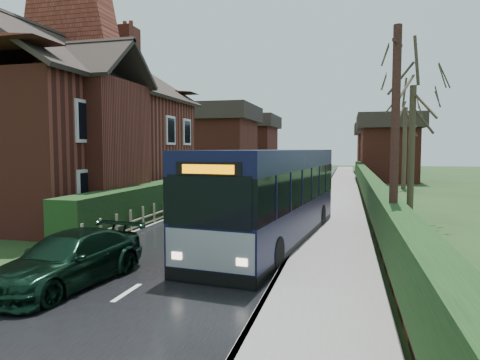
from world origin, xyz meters
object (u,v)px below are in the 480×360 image
(bus, at_px, (272,197))
(telegraph_pole, at_px, (395,149))
(bus_stop_sign, at_px, (301,187))
(brick_house, at_px, (76,125))
(car_silver, at_px, (206,194))
(car_green, at_px, (69,259))

(bus, relative_size, telegraph_pole, 1.69)
(bus_stop_sign, bearing_deg, telegraph_pole, -68.07)
(brick_house, relative_size, bus_stop_sign, 4.99)
(brick_house, relative_size, car_silver, 3.60)
(bus_stop_sign, xyz_separation_m, telegraph_pole, (2.60, -2.51, 1.23))
(bus, xyz_separation_m, telegraph_pole, (3.60, -2.80, 1.60))
(bus, distance_m, bus_stop_sign, 1.11)
(bus, xyz_separation_m, car_green, (-3.80, -5.74, -0.95))
(brick_house, xyz_separation_m, bus_stop_sign, (11.93, -5.10, -2.45))
(brick_house, height_order, bus_stop_sign, brick_house)
(telegraph_pole, bearing_deg, car_green, -139.48)
(brick_house, distance_m, bus_stop_sign, 13.21)
(brick_house, xyz_separation_m, bus, (10.93, -4.82, -2.82))
(brick_house, height_order, bus, brick_house)
(bus, bearing_deg, telegraph_pole, -31.10)
(car_silver, height_order, telegraph_pole, telegraph_pole)
(car_green, bearing_deg, car_silver, 101.96)
(bus, relative_size, car_silver, 2.60)
(brick_house, relative_size, bus, 1.39)
(car_silver, bearing_deg, car_green, -86.52)
(bus, relative_size, car_green, 2.51)
(bus_stop_sign, bearing_deg, brick_house, 132.81)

